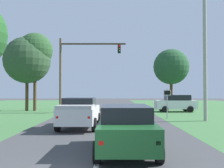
{
  "coord_description": "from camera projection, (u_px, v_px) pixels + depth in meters",
  "views": [
    {
      "loc": [
        0.49,
        -6.39,
        2.35
      ],
      "look_at": [
        0.42,
        15.08,
        2.87
      ],
      "focal_mm": 42.7,
      "sensor_mm": 36.0,
      "label": 1
    }
  ],
  "objects": [
    {
      "name": "pickup_truck_lead",
      "position": [
        81.0,
        112.0,
        16.59
      ],
      "size": [
        2.46,
        5.09,
        1.89
      ],
      "color": "silver",
      "rests_on": "ground_plane"
    },
    {
      "name": "keep_moving_sign",
      "position": [
        168.0,
        99.0,
        22.07
      ],
      "size": [
        0.6,
        0.09,
        2.51
      ],
      "color": "gray",
      "rests_on": "ground_plane"
    },
    {
      "name": "red_suv_near",
      "position": [
        127.0,
        127.0,
        10.11
      ],
      "size": [
        2.27,
        4.82,
        1.77
      ],
      "color": "#194C23",
      "rests_on": "ground_plane"
    },
    {
      "name": "utility_pole_right",
      "position": [
        206.0,
        56.0,
        20.48
      ],
      "size": [
        0.28,
        0.28,
        9.99
      ],
      "primitive_type": "cylinder",
      "color": "#9E998E",
      "rests_on": "ground_plane"
    },
    {
      "name": "extra_tree_1",
      "position": [
        36.0,
        51.0,
        30.84
      ],
      "size": [
        4.02,
        4.02,
        9.01
      ],
      "color": "#4C351E",
      "rests_on": "ground_plane"
    },
    {
      "name": "oak_tree_right",
      "position": [
        172.0,
        67.0,
        33.38
      ],
      "size": [
        4.44,
        4.44,
        7.55
      ],
      "color": "#4C351E",
      "rests_on": "ground_plane"
    },
    {
      "name": "extra_tree_2",
      "position": [
        28.0,
        60.0,
        30.81
      ],
      "size": [
        5.4,
        5.4,
        8.57
      ],
      "color": "#4C351E",
      "rests_on": "ground_plane"
    },
    {
      "name": "ground_plane",
      "position": [
        106.0,
        125.0,
        17.86
      ],
      "size": [
        120.0,
        120.0,
        0.0
      ],
      "primitive_type": "plane",
      "color": "#424244"
    },
    {
      "name": "traffic_light",
      "position": [
        78.0,
        64.0,
        28.5
      ],
      "size": [
        7.12,
        0.4,
        7.94
      ],
      "color": "brown",
      "rests_on": "ground_plane"
    },
    {
      "name": "crossing_suv_far",
      "position": [
        177.0,
        103.0,
        29.13
      ],
      "size": [
        4.39,
        2.11,
        1.85
      ],
      "color": "silver",
      "rests_on": "ground_plane"
    }
  ]
}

